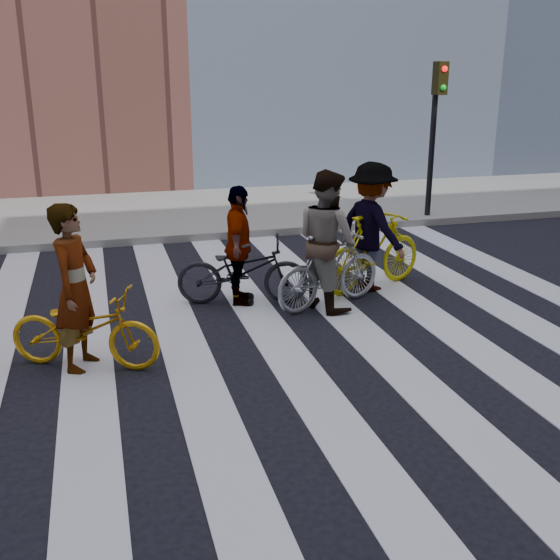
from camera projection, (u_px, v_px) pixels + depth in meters
name	position (u px, v px, depth m)	size (l,w,h in m)	color
ground	(316.00, 332.00, 8.20)	(100.00, 100.00, 0.00)	black
sidewalk_far	(211.00, 211.00, 15.05)	(100.00, 5.00, 0.15)	gray
zebra_crosswalk	(316.00, 332.00, 8.19)	(8.25, 10.00, 0.01)	silver
traffic_signal	(436.00, 115.00, 13.53)	(0.22, 0.42, 3.33)	black
bike_yellow_left	(84.00, 329.00, 7.11)	(0.59, 1.69, 0.89)	orange
bike_silver_mid	(330.00, 270.00, 8.95)	(0.50, 1.76, 1.06)	#9A9DA3
bike_yellow_right	(373.00, 252.00, 9.70)	(0.54, 1.91, 1.15)	#CBC00B
bike_dark_rear	(243.00, 271.00, 9.09)	(0.64, 1.82, 0.96)	black
rider_left	(76.00, 288.00, 6.96)	(0.67, 0.44, 1.83)	slate
rider_mid	(327.00, 240.00, 8.81)	(0.92, 0.72, 1.90)	slate
rider_right	(371.00, 227.00, 9.57)	(1.22, 0.70, 1.89)	slate
rider_rear	(239.00, 246.00, 8.97)	(0.98, 0.41, 1.67)	slate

